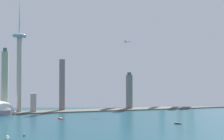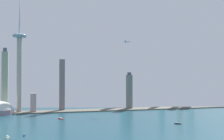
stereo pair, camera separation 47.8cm
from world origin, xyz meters
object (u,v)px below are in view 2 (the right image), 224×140
at_px(skyscraper_4, 129,91).
at_px(skyscraper_6, 5,81).
at_px(observation_tower, 19,58).
at_px(boat_2, 7,137).
at_px(channel_buoy_1, 134,114).
at_px(boat_0, 24,135).
at_px(skyscraper_1, 162,86).
at_px(airplane, 127,42).
at_px(boat_1, 61,119).
at_px(skyscraper_0, 190,87).
at_px(skyscraper_2, 33,103).
at_px(skyscraper_7, 180,86).
at_px(skyscraper_8, 123,83).
at_px(channel_buoy_0, 53,140).
at_px(boat_3, 178,123).
at_px(skyscraper_3, 190,93).
at_px(skyscraper_5, 62,85).

bearing_deg(skyscraper_4, skyscraper_6, 175.15).
height_order(observation_tower, boat_2, observation_tower).
bearing_deg(channel_buoy_1, boat_0, -140.85).
height_order(skyscraper_1, airplane, airplane).
distance_m(skyscraper_6, boat_1, 260.62).
distance_m(skyscraper_0, skyscraper_2, 534.81).
bearing_deg(skyscraper_7, skyscraper_4, -169.97).
xyz_separation_m(skyscraper_1, boat_2, (-491.80, -444.92, -66.95)).
xyz_separation_m(skyscraper_7, channel_buoy_1, (-230.02, -165.63, -68.26)).
bearing_deg(airplane, skyscraper_7, 92.98).
height_order(skyscraper_8, channel_buoy_0, skyscraper_8).
bearing_deg(skyscraper_7, boat_3, -119.48).
bearing_deg(skyscraper_3, airplane, -160.35).
height_order(boat_3, airplane, airplane).
distance_m(skyscraper_4, skyscraper_7, 200.96).
relative_size(skyscraper_5, airplane, 5.62).
relative_size(skyscraper_0, skyscraper_3, 1.59).
distance_m(boat_0, airplane, 496.82).
bearing_deg(boat_1, channel_buoy_1, 81.44).
bearing_deg(skyscraper_7, channel_buoy_0, -136.35).
bearing_deg(channel_buoy_0, skyscraper_3, 42.34).
relative_size(skyscraper_2, boat_1, 3.00).
height_order(skyscraper_7, channel_buoy_1, skyscraper_7).
xyz_separation_m(skyscraper_1, skyscraper_6, (-520.08, -38.30, 20.92)).
distance_m(boat_0, boat_2, 29.40).
relative_size(skyscraper_4, boat_3, 8.41).
distance_m(observation_tower, skyscraper_3, 606.43).
bearing_deg(airplane, skyscraper_1, 107.66).
distance_m(skyscraper_5, boat_3, 393.88).
xyz_separation_m(skyscraper_8, boat_0, (-327.89, -453.24, -80.49)).
bearing_deg(airplane, boat_2, -57.04).
distance_m(skyscraper_2, boat_1, 167.02).
bearing_deg(boat_1, skyscraper_6, -165.21).
height_order(skyscraper_1, channel_buoy_0, skyscraper_1).
bearing_deg(channel_buoy_0, airplane, 56.27).
height_order(skyscraper_2, skyscraper_7, skyscraper_7).
xyz_separation_m(skyscraper_1, channel_buoy_1, (-178.99, -200.72, -67.36)).
bearing_deg(skyscraper_7, skyscraper_2, -174.02).
relative_size(observation_tower, skyscraper_5, 2.14).
distance_m(skyscraper_4, skyscraper_6, 376.59).
bearing_deg(skyscraper_2, skyscraper_7, 5.98).
xyz_separation_m(skyscraper_0, channel_buoy_1, (-269.36, -164.38, -64.50)).
xyz_separation_m(observation_tower, airplane, (316.97, -16.03, 54.31)).
bearing_deg(skyscraper_8, boat_2, -127.37).
bearing_deg(boat_0, channel_buoy_0, -117.46).
height_order(skyscraper_8, boat_1, skyscraper_8).
height_order(boat_2, channel_buoy_0, boat_2).
distance_m(observation_tower, skyscraper_5, 146.32).
distance_m(skyscraper_4, boat_1, 295.27).
distance_m(skyscraper_4, channel_buoy_0, 500.58).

